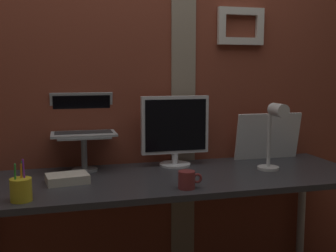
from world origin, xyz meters
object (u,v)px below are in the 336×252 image
at_px(monitor, 175,128).
at_px(coffee_mug, 187,180).
at_px(laptop, 83,122).
at_px(whiteboard_panel, 268,136).
at_px(pen_cup, 21,189).
at_px(desk_lamp, 274,129).

distance_m(monitor, coffee_mug, 0.51).
height_order(laptop, whiteboard_panel, laptop).
xyz_separation_m(monitor, laptop, (-0.51, 0.07, 0.04)).
distance_m(monitor, laptop, 0.52).
relative_size(laptop, whiteboard_panel, 0.83).
height_order(monitor, pen_cup, monitor).
bearing_deg(whiteboard_panel, pen_cup, -160.64).
height_order(whiteboard_panel, pen_cup, whiteboard_panel).
bearing_deg(desk_lamp, laptop, 160.81).
bearing_deg(desk_lamp, monitor, 149.80).
distance_m(laptop, pen_cup, 0.65).
xyz_separation_m(laptop, pen_cup, (-0.29, -0.54, -0.21)).
relative_size(desk_lamp, coffee_mug, 3.25).
bearing_deg(coffee_mug, desk_lamp, 19.24).
xyz_separation_m(desk_lamp, coffee_mug, (-0.55, -0.19, -0.19)).
bearing_deg(laptop, coffee_mug, -50.53).
height_order(monitor, desk_lamp, monitor).
xyz_separation_m(whiteboard_panel, coffee_mug, (-0.68, -0.50, -0.10)).
bearing_deg(coffee_mug, laptop, 129.47).
relative_size(laptop, desk_lamp, 0.93).
xyz_separation_m(monitor, desk_lamp, (0.48, -0.28, 0.01)).
xyz_separation_m(monitor, coffee_mug, (-0.07, -0.47, -0.18)).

